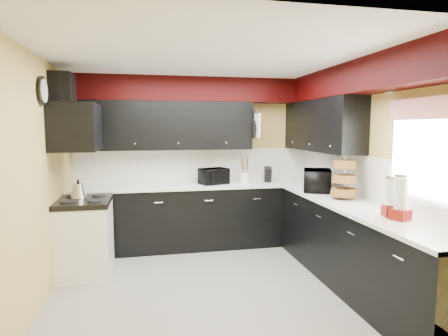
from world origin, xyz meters
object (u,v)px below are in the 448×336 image
at_px(kettle, 78,190).
at_px(microwave, 317,180).
at_px(toaster_oven, 214,176).
at_px(utensil_crock, 245,178).
at_px(knife_block, 268,175).

bearing_deg(kettle, microwave, -5.07).
bearing_deg(toaster_oven, kettle, 178.94).
distance_m(microwave, utensil_crock, 1.15).
distance_m(toaster_oven, microwave, 1.51).
distance_m(toaster_oven, knife_block, 0.84).
bearing_deg(utensil_crock, microwave, -48.53).
distance_m(microwave, knife_block, 0.98).
bearing_deg(toaster_oven, knife_block, -17.97).
relative_size(toaster_oven, utensil_crock, 2.43).
bearing_deg(microwave, kettle, 108.53).
xyz_separation_m(microwave, kettle, (-3.03, 0.27, -0.08)).
relative_size(microwave, utensil_crock, 3.10).
xyz_separation_m(utensil_crock, kettle, (-2.27, -0.59, -0.02)).
relative_size(utensil_crock, kettle, 0.86).
relative_size(utensil_crock, knife_block, 0.73).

